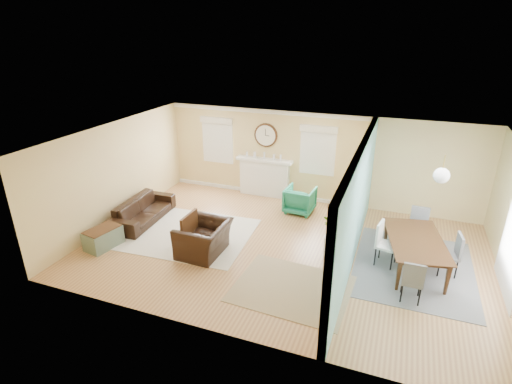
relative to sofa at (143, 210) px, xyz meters
The scene contains 27 objects.
floor 3.91m from the sofa, ahead, with size 9.00×9.00×0.00m, color #A16A43.
wall_back 4.95m from the sofa, 36.56° to the left, with size 9.00×0.02×2.60m, color #D8B47B.
wall_front 5.08m from the sofa, 38.61° to the right, with size 9.00×0.02×2.60m, color #D8B47B.
wall_left 1.17m from the sofa, 169.60° to the right, with size 0.02×6.00×2.60m, color #D8B47B.
ceiling 4.53m from the sofa, ahead, with size 9.00×6.00×0.02m, color white.
partition 5.51m from the sofa, ahead, with size 0.17×6.00×2.60m.
fireplace 3.67m from the sofa, 49.13° to the left, with size 1.70×0.30×1.17m.
wall_clock 4.04m from the sofa, 50.00° to the left, with size 0.70×0.07×0.70m.
window_left 3.26m from the sofa, 73.43° to the left, with size 1.05×0.13×1.42m.
window_right 5.05m from the sofa, 35.76° to the left, with size 1.05×0.13×1.42m.
pendant 7.15m from the sofa, ahead, with size 0.30×0.30×0.55m.
rug_cream 1.58m from the sofa, ahead, with size 2.89×2.51×0.02m, color beige.
rug_jute 4.74m from the sofa, 18.48° to the right, with size 2.21×1.81×0.01m, color tan.
rug_grey 6.72m from the sofa, ahead, with size 2.40×3.01×0.01m, color slate.
sofa is the anchor object (origin of this frame).
eames_chair 2.44m from the sofa, 21.93° to the right, with size 1.15×1.00×0.75m, color black.
green_chair 4.21m from the sofa, 28.23° to the left, with size 0.76×0.78×0.71m, color #168055.
trunk 1.48m from the sofa, 92.46° to the right, with size 0.64×0.89×0.47m.
credenza 5.15m from the sofa, 12.65° to the left, with size 0.46×1.36×0.80m.
tv 5.20m from the sofa, 12.69° to the left, with size 1.06×0.14×0.61m, color black.
garden_stool 5.00m from the sofa, ahead, with size 0.37×0.37×0.54m, color white.
potted_plant 5.02m from the sofa, ahead, with size 0.42×0.36×0.46m, color #337F33.
dining_table 6.71m from the sofa, ahead, with size 1.95×1.09×0.68m, color #472A19.
dining_chair_n 6.84m from the sofa, ahead, with size 0.42×0.42×0.92m.
dining_chair_s 6.73m from the sofa, ahead, with size 0.38×0.38×0.87m.
dining_chair_w 6.12m from the sofa, ahead, with size 0.50×0.50×0.97m.
dining_chair_e 7.32m from the sofa, ahead, with size 0.45×0.45×0.92m.
Camera 1 is at (2.22, -7.73, 4.75)m, focal length 28.00 mm.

